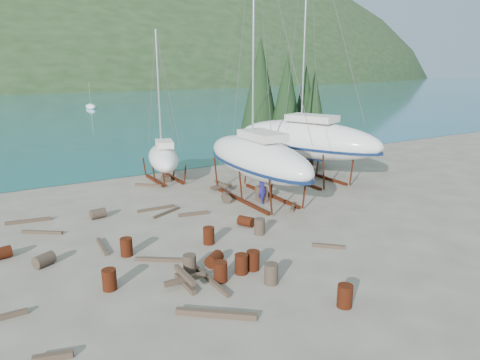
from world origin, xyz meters
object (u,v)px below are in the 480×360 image
small_sailboat_shore (163,157)px  worker (262,190)px  large_sailboat_far (306,139)px  large_sailboat_near (257,157)px

small_sailboat_shore → worker: (3.35, -8.97, -0.98)m
large_sailboat_far → small_sailboat_shore: 11.43m
worker → large_sailboat_far: bearing=-58.2°
large_sailboat_far → small_sailboat_shore: (-10.06, 5.25, -1.36)m
large_sailboat_near → large_sailboat_far: (6.51, 2.83, 0.32)m
large_sailboat_far → small_sailboat_shore: bearing=131.6°
large_sailboat_near → large_sailboat_far: large_sailboat_far is taller
large_sailboat_far → worker: size_ratio=10.91×
large_sailboat_near → worker: bearing=-100.3°
large_sailboat_near → large_sailboat_far: 7.11m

